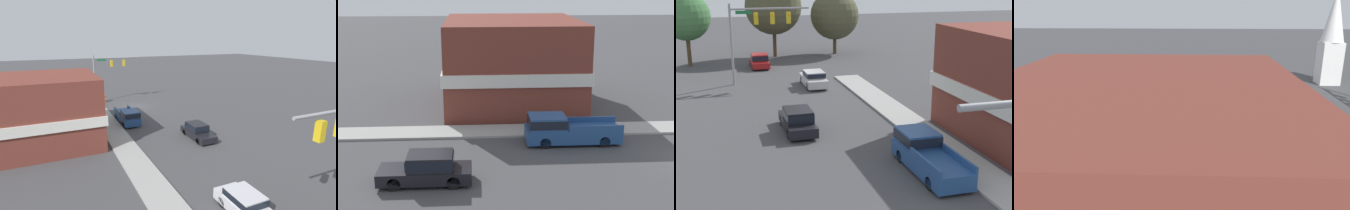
# 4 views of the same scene
# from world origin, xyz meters

# --- Properties ---
(sidewalk_curb) EXTENTS (2.40, 60.00, 0.14)m
(sidewalk_curb) POSITION_xyz_m (5.70, 0.00, 0.07)
(sidewalk_curb) COLOR #9E9E99
(sidewalk_curb) RESTS_ON ground
(car_lead) EXTENTS (1.81, 4.60, 1.55)m
(car_lead) POSITION_xyz_m (-1.96, 14.95, 0.80)
(car_lead) COLOR black
(car_lead) RESTS_ON ground
(pickup_truck_parked) EXTENTS (1.95, 5.80, 1.79)m
(pickup_truck_parked) POSITION_xyz_m (3.32, 7.13, 0.89)
(pickup_truck_parked) COLOR black
(pickup_truck_parked) RESTS_ON ground
(corner_brick_building) EXTENTS (11.87, 10.56, 6.72)m
(corner_brick_building) POSITION_xyz_m (13.19, 9.60, 3.32)
(corner_brick_building) COLOR brown
(corner_brick_building) RESTS_ON ground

